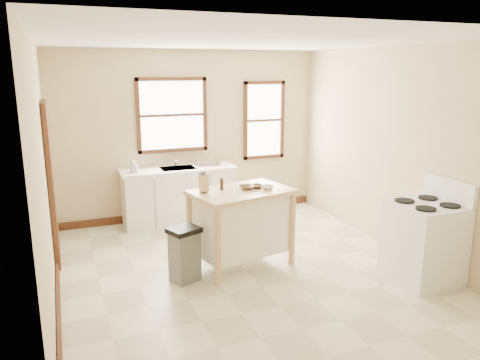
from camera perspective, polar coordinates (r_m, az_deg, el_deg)
name	(u,v)px	position (r m, az deg, el deg)	size (l,w,h in m)	color
floor	(246,271)	(6.04, 0.71, -10.98)	(5.00, 5.00, 0.00)	beige
ceiling	(246,41)	(5.50, 0.79, 16.61)	(5.00, 5.00, 0.00)	white
wall_back	(190,135)	(7.94, -6.10, 5.45)	(4.50, 0.04, 2.80)	beige
wall_left	(43,178)	(5.21, -22.84, 0.22)	(0.04, 5.00, 2.80)	beige
wall_right	(398,151)	(6.77, 18.72, 3.42)	(0.04, 5.00, 2.80)	beige
window_main	(172,115)	(7.81, -8.26, 7.83)	(1.17, 0.06, 1.22)	#3B1910
window_side	(264,120)	(8.35, 2.93, 7.28)	(0.77, 0.06, 1.37)	#3B1910
door_left	(51,183)	(6.55, -22.05, -0.30)	(0.06, 0.90, 2.10)	#3B1910
baseboard_back	(193,212)	(8.21, -5.81, -3.88)	(4.50, 0.04, 0.12)	#3B1910
baseboard_left	(58,297)	(5.64, -21.27, -13.11)	(0.04, 5.00, 0.12)	#3B1910
sink_counter	(179,195)	(7.77, -7.47, -1.85)	(1.86, 0.62, 0.92)	silver
faucet	(175,159)	(7.81, -7.92, 2.51)	(0.03, 0.03, 0.22)	silver
soap_bottle_a	(132,165)	(7.47, -12.97, 1.79)	(0.09, 0.09, 0.22)	#B2B2B2
soap_bottle_b	(135,166)	(7.43, -12.71, 1.64)	(0.09, 0.09, 0.19)	#B2B2B2
dish_rack	(207,163)	(7.80, -4.06, 2.13)	(0.39, 0.29, 0.10)	silver
kitchen_island	(241,228)	(6.03, 0.16, -5.87)	(1.23, 0.78, 1.01)	#E4B986
knife_block	(204,184)	(5.77, -4.47, -0.53)	(0.10, 0.10, 0.20)	#DABA72
pepper_grinder	(222,184)	(5.87, -2.25, -0.51)	(0.04, 0.04, 0.15)	#3D2010
bowl_a	(246,187)	(5.92, 0.75, -0.90)	(0.19, 0.19, 0.05)	brown
bowl_b	(257,186)	(5.99, 2.07, -0.77)	(0.16, 0.16, 0.04)	brown
bowl_c	(268,188)	(5.92, 3.37, -0.92)	(0.15, 0.15, 0.05)	silver
trash_bin	(185,255)	(5.68, -6.77, -9.01)	(0.35, 0.29, 0.67)	#5C5C5A
gas_stove	(424,231)	(6.00, 21.54, -5.84)	(0.76, 0.77, 1.22)	white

